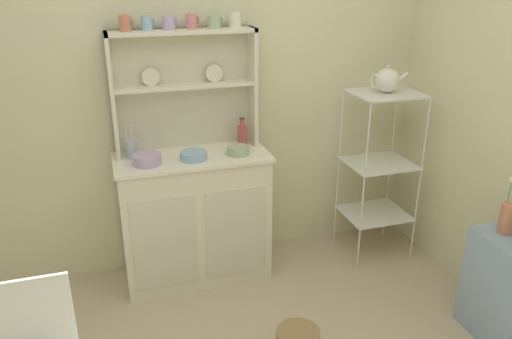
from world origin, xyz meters
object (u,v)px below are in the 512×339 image
at_px(utensil_jar, 132,149).
at_px(bowl_mixing_large, 147,159).
at_px(hutch_cabinet, 195,216).
at_px(side_shelf_blue, 510,293).
at_px(bakers_rack, 380,157).
at_px(jam_bottle, 242,135).
at_px(hutch_shelf_unit, 183,81).
at_px(porcelain_teapot, 387,80).
at_px(flower_vase, 508,216).
at_px(cup_terracotta_0, 125,23).

bearing_deg(utensil_jar, bowl_mixing_large, -63.29).
height_order(hutch_cabinet, side_shelf_blue, hutch_cabinet).
distance_m(bakers_rack, side_shelf_blue, 1.20).
relative_size(bakers_rack, jam_bottle, 6.29).
relative_size(hutch_shelf_unit, jam_bottle, 4.72).
relative_size(side_shelf_blue, porcelain_teapot, 2.49).
bearing_deg(flower_vase, bowl_mixing_large, 151.45).
distance_m(hutch_shelf_unit, utensil_jar, 0.53).
height_order(bakers_rack, cup_terracotta_0, cup_terracotta_0).
xyz_separation_m(side_shelf_blue, bowl_mixing_large, (-1.81, 1.11, 0.60)).
xyz_separation_m(bakers_rack, flower_vase, (0.22, -0.97, -0.02)).
relative_size(cup_terracotta_0, utensil_jar, 0.41).
relative_size(utensil_jar, porcelain_teapot, 0.89).
xyz_separation_m(hutch_cabinet, bakers_rack, (1.31, -0.09, 0.30)).
relative_size(hutch_cabinet, bakers_rack, 0.81).
height_order(hutch_cabinet, bakers_rack, bakers_rack).
relative_size(hutch_shelf_unit, bakers_rack, 0.75).
relative_size(bowl_mixing_large, jam_bottle, 0.89).
distance_m(porcelain_teapot, flower_vase, 1.15).
bearing_deg(hutch_cabinet, bakers_rack, -3.73).
bearing_deg(bowl_mixing_large, hutch_cabinet, 14.48).
xyz_separation_m(bakers_rack, jam_bottle, (-0.95, 0.17, 0.20)).
xyz_separation_m(hutch_cabinet, jam_bottle, (0.36, 0.09, 0.50)).
bearing_deg(utensil_jar, bakers_rack, -5.57).
xyz_separation_m(hutch_cabinet, flower_vase, (1.53, -1.06, 0.28)).
bearing_deg(porcelain_teapot, utensil_jar, 174.42).
relative_size(cup_terracotta_0, jam_bottle, 0.48).
bearing_deg(bakers_rack, cup_terracotta_0, 172.76).
height_order(hutch_cabinet, bowl_mixing_large, bowl_mixing_large).
bearing_deg(utensil_jar, porcelain_teapot, -5.58).
bearing_deg(side_shelf_blue, hutch_shelf_unit, 138.69).
xyz_separation_m(cup_terracotta_0, bowl_mixing_large, (0.04, -0.20, -0.78)).
bearing_deg(utensil_jar, side_shelf_blue, -33.65).
relative_size(hutch_cabinet, hutch_shelf_unit, 1.07).
xyz_separation_m(side_shelf_blue, utensil_jar, (-1.89, 1.26, 0.62)).
height_order(bakers_rack, porcelain_teapot, porcelain_teapot).
height_order(hutch_cabinet, jam_bottle, jam_bottle).
distance_m(hutch_cabinet, hutch_shelf_unit, 0.88).
relative_size(hutch_shelf_unit, side_shelf_blue, 1.45).
bearing_deg(bakers_rack, utensil_jar, 174.43).
height_order(hutch_cabinet, flower_vase, flower_vase).
bearing_deg(hutch_shelf_unit, hutch_cabinet, -90.00).
distance_m(side_shelf_blue, bowl_mixing_large, 2.21).
xyz_separation_m(bowl_mixing_large, porcelain_teapot, (1.59, -0.01, 0.38)).
height_order(side_shelf_blue, utensil_jar, utensil_jar).
relative_size(hutch_cabinet, flower_vase, 2.99).
bearing_deg(jam_bottle, cup_terracotta_0, 176.99).
height_order(hutch_shelf_unit, bowl_mixing_large, hutch_shelf_unit).
bearing_deg(utensil_jar, cup_terracotta_0, 52.44).
bearing_deg(hutch_cabinet, side_shelf_blue, -37.65).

